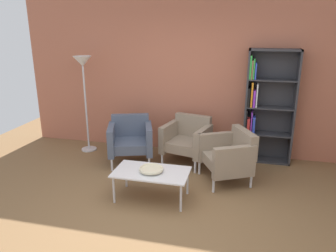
{
  "coord_description": "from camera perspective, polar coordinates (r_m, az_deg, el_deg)",
  "views": [
    {
      "loc": [
        0.89,
        -3.25,
        2.27
      ],
      "look_at": [
        -0.1,
        0.84,
        0.95
      ],
      "focal_mm": 34.81,
      "sensor_mm": 36.0,
      "label": 1
    }
  ],
  "objects": [
    {
      "name": "armchair_spare_guest",
      "position": [
        5.52,
        3.45,
        -2.24
      ],
      "size": [
        0.85,
        0.81,
        0.78
      ],
      "rotation": [
        0.0,
        0.0,
        -0.25
      ],
      "color": "gray",
      "rests_on": "ground_plane"
    },
    {
      "name": "bookshelf_tall",
      "position": [
        5.67,
        16.51,
        2.94
      ],
      "size": [
        0.8,
        0.3,
        1.9
      ],
      "color": "#333338",
      "rests_on": "ground_plane"
    },
    {
      "name": "brick_back_panel",
      "position": [
        5.83,
        4.8,
        9.3
      ],
      "size": [
        6.4,
        0.12,
        2.9
      ],
      "primitive_type": "cube",
      "color": "#B2664C",
      "rests_on": "ground_plane"
    },
    {
      "name": "floor_lamp_torchiere",
      "position": [
        5.98,
        -14.61,
        8.99
      ],
      "size": [
        0.32,
        0.32,
        1.74
      ],
      "color": "silver",
      "rests_on": "ground_plane"
    },
    {
      "name": "armchair_by_bookshelf",
      "position": [
        5.55,
        -6.59,
        -2.21
      ],
      "size": [
        0.88,
        0.84,
        0.78
      ],
      "rotation": [
        0.0,
        0.0,
        0.33
      ],
      "color": "#4C566B",
      "rests_on": "ground_plane"
    },
    {
      "name": "coffee_table_low",
      "position": [
        4.39,
        -2.93,
        -8.31
      ],
      "size": [
        1.0,
        0.56,
        0.4
      ],
      "color": "silver",
      "rests_on": "ground_plane"
    },
    {
      "name": "decorative_bowl",
      "position": [
        4.36,
        -2.94,
        -7.52
      ],
      "size": [
        0.32,
        0.32,
        0.05
      ],
      "color": "beige",
      "rests_on": "coffee_table_low"
    },
    {
      "name": "ground_plane",
      "position": [
        4.06,
        -1.45,
        -16.57
      ],
      "size": [
        8.32,
        8.32,
        0.0
      ],
      "primitive_type": "plane",
      "color": "brown"
    },
    {
      "name": "armchair_near_window",
      "position": [
        4.94,
        10.68,
        -4.95
      ],
      "size": [
        0.9,
        0.93,
        0.78
      ],
      "rotation": [
        0.0,
        0.0,
        -1.09
      ],
      "color": "gray",
      "rests_on": "ground_plane"
    }
  ]
}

